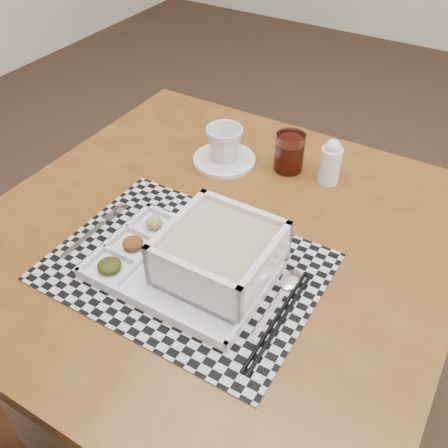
% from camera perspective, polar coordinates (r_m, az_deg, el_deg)
% --- Properties ---
extents(floor, '(5.00, 5.00, 0.00)m').
position_cam_1_polar(floor, '(1.89, 12.36, -7.27)').
color(floor, '#322319').
rests_on(floor, ground).
extents(dining_table, '(0.94, 0.94, 0.70)m').
position_cam_1_polar(dining_table, '(1.06, -0.94, -3.76)').
color(dining_table, '#572A0F').
rests_on(dining_table, ground).
extents(placemat, '(0.49, 0.37, 0.00)m').
position_cam_1_polar(placemat, '(0.94, -4.36, -4.90)').
color(placemat, '#A9A9B1').
rests_on(placemat, dining_table).
extents(serving_tray, '(0.32, 0.24, 0.10)m').
position_cam_1_polar(serving_tray, '(0.90, -1.62, -3.95)').
color(serving_tray, silver).
rests_on(serving_tray, placemat).
extents(fork, '(0.02, 0.19, 0.00)m').
position_cam_1_polar(fork, '(1.05, -14.35, -0.49)').
color(fork, silver).
rests_on(fork, placemat).
extents(spoon, '(0.04, 0.18, 0.01)m').
position_cam_1_polar(spoon, '(0.91, 7.33, -6.94)').
color(spoon, silver).
rests_on(spoon, placemat).
extents(chopsticks, '(0.02, 0.24, 0.01)m').
position_cam_1_polar(chopsticks, '(0.86, 6.29, -10.79)').
color(chopsticks, black).
rests_on(chopsticks, placemat).
extents(saucer, '(0.15, 0.15, 0.01)m').
position_cam_1_polar(saucer, '(1.21, 0.03, 7.35)').
color(saucer, silver).
rests_on(saucer, dining_table).
extents(cup, '(0.10, 0.10, 0.08)m').
position_cam_1_polar(cup, '(1.19, 0.04, 9.19)').
color(cup, silver).
rests_on(cup, saucer).
extents(juice_glass, '(0.07, 0.07, 0.09)m').
position_cam_1_polar(juice_glass, '(1.17, 7.47, 7.95)').
color(juice_glass, white).
rests_on(juice_glass, dining_table).
extents(creamer_bottle, '(0.05, 0.05, 0.11)m').
position_cam_1_polar(creamer_bottle, '(1.14, 12.09, 6.93)').
color(creamer_bottle, silver).
rests_on(creamer_bottle, dining_table).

